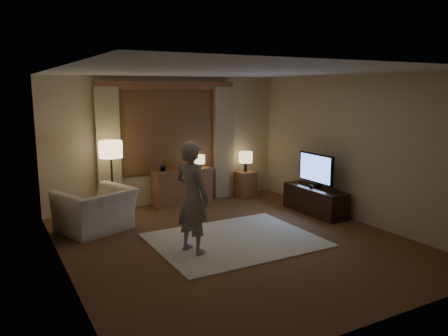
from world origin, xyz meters
TOP-DOWN VIEW (x-y plane):
  - room at (0.00, 0.50)m, footprint 5.04×5.54m
  - rug at (0.03, 0.06)m, footprint 2.50×2.00m
  - sideboard at (0.20, 2.50)m, footprint 1.20×0.40m
  - picture_frame at (0.20, 2.50)m, footprint 0.16×0.02m
  - plant at (-0.20, 2.50)m, footprint 0.17×0.13m
  - table_lamp_sideboard at (0.60, 2.50)m, footprint 0.22×0.22m
  - floor_lamp at (-1.31, 2.23)m, footprint 0.42×0.42m
  - armchair at (-1.78, 1.58)m, footprint 1.40×1.32m
  - side_table at (1.69, 2.45)m, footprint 0.40×0.40m
  - table_lamp_side at (1.69, 2.45)m, footprint 0.30×0.30m
  - tv_stand at (2.15, 0.66)m, footprint 0.45×1.40m
  - tv at (2.15, 0.66)m, footprint 0.22×0.91m
  - person at (-0.77, -0.08)m, footprint 0.56×0.69m

SIDE VIEW (x-z plane):
  - rug at x=0.03m, z-range 0.00..0.02m
  - tv_stand at x=2.15m, z-range 0.00..0.50m
  - side_table at x=1.69m, z-range 0.00..0.56m
  - sideboard at x=0.20m, z-range 0.00..0.70m
  - armchair at x=-1.78m, z-range 0.00..0.72m
  - picture_frame at x=0.20m, z-range 0.70..0.90m
  - person at x=-0.77m, z-range 0.02..1.65m
  - plant at x=-0.20m, z-range 0.70..1.00m
  - tv at x=2.15m, z-range 0.53..1.19m
  - table_lamp_side at x=1.69m, z-range 0.65..1.09m
  - table_lamp_sideboard at x=0.60m, z-range 0.75..1.05m
  - floor_lamp at x=-1.31m, z-range 0.49..1.92m
  - room at x=0.00m, z-range 0.01..2.65m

